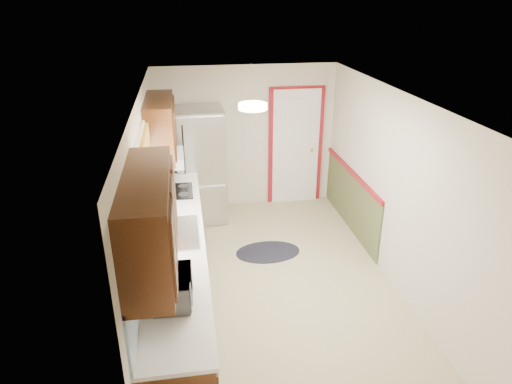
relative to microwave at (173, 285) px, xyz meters
name	(u,v)px	position (x,y,z in m)	size (l,w,h in m)	color
room_shell	(275,198)	(1.20, 1.44, 0.10)	(3.20, 5.20, 2.52)	tan
kitchen_run	(172,248)	(-0.04, 1.15, -0.29)	(0.63, 4.00, 2.20)	#3D1E0E
back_wall_trim	(307,158)	(2.19, 3.65, -0.21)	(1.12, 2.30, 2.08)	maroon
ceiling_fixture	(253,106)	(0.90, 1.24, 1.26)	(0.30, 0.30, 0.06)	#FFD88C
microwave	(173,285)	(0.00, 0.00, 0.00)	(0.48, 0.27, 0.33)	white
refrigerator	(201,165)	(0.41, 3.49, -0.19)	(0.78, 0.77, 1.83)	#B7B7BC
rug	(268,252)	(1.26, 2.20, -1.10)	(0.93, 0.60, 0.01)	black
cooktop	(176,191)	(0.01, 2.43, -0.15)	(0.46, 0.56, 0.02)	black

